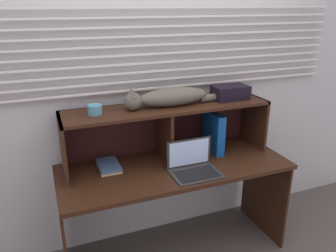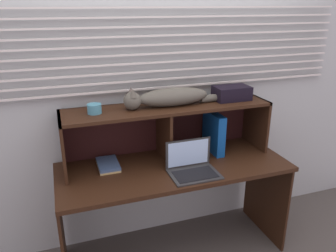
# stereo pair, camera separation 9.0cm
# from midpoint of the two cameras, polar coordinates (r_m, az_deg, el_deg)

# --- Properties ---
(back_panel_with_blinds) EXTENTS (4.40, 0.08, 2.50)m
(back_panel_with_blinds) POSITION_cam_midpoint_polar(r_m,az_deg,el_deg) (2.50, -2.90, 7.29)
(back_panel_with_blinds) COLOR #AEB6B5
(back_panel_with_blinds) RESTS_ON ground
(desk) EXTENTS (1.61, 0.63, 0.74)m
(desk) POSITION_cam_midpoint_polar(r_m,az_deg,el_deg) (2.43, 0.09, -9.58)
(desk) COLOR black
(desk) RESTS_ON ground
(hutch_shelf_unit) EXTENTS (1.48, 0.34, 0.40)m
(hutch_shelf_unit) POSITION_cam_midpoint_polar(r_m,az_deg,el_deg) (2.39, -1.44, 1.07)
(hutch_shelf_unit) COLOR black
(hutch_shelf_unit) RESTS_ON desk
(cat) EXTENTS (0.86, 0.16, 0.15)m
(cat) POSITION_cam_midpoint_polar(r_m,az_deg,el_deg) (2.32, -0.74, 4.94)
(cat) COLOR #524F45
(cat) RESTS_ON hutch_shelf_unit
(laptop) EXTENTS (0.32, 0.24, 0.21)m
(laptop) POSITION_cam_midpoint_polar(r_m,az_deg,el_deg) (2.26, 3.24, -6.88)
(laptop) COLOR #2A2A2A
(laptop) RESTS_ON desk
(binder_upright) EXTENTS (0.06, 0.27, 0.31)m
(binder_upright) POSITION_cam_midpoint_polar(r_m,az_deg,el_deg) (2.55, 6.65, -0.98)
(binder_upright) COLOR #0F4795
(binder_upright) RESTS_ON desk
(book_stack) EXTENTS (0.14, 0.23, 0.03)m
(book_stack) POSITION_cam_midpoint_polar(r_m,az_deg,el_deg) (2.36, -11.22, -6.69)
(book_stack) COLOR tan
(book_stack) RESTS_ON desk
(small_basket) EXTENTS (0.09, 0.09, 0.06)m
(small_basket) POSITION_cam_midpoint_polar(r_m,az_deg,el_deg) (2.20, -13.54, 2.73)
(small_basket) COLOR teal
(small_basket) RESTS_ON hutch_shelf_unit
(storage_box) EXTENTS (0.26, 0.16, 0.10)m
(storage_box) POSITION_cam_midpoint_polar(r_m,az_deg,el_deg) (2.52, 9.58, 5.68)
(storage_box) COLOR black
(storage_box) RESTS_ON hutch_shelf_unit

